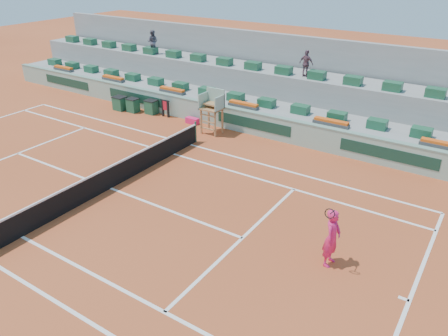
{
  "coord_description": "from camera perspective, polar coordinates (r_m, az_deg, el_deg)",
  "views": [
    {
      "loc": [
        12.64,
        -10.66,
        8.81
      ],
      "look_at": [
        4.0,
        2.5,
        1.0
      ],
      "focal_mm": 35.0,
      "sensor_mm": 36.0,
      "label": 1
    }
  ],
  "objects": [
    {
      "name": "tennis_player",
      "position": [
        13.9,
        13.92,
        -8.82
      ],
      "size": [
        0.48,
        0.92,
        2.28
      ],
      "color": "#F31F65",
      "rests_on": "ground"
    },
    {
      "name": "seating_tier_lower",
      "position": [
        26.15,
        2.56,
        8.05
      ],
      "size": [
        36.0,
        4.0,
        1.2
      ],
      "primitive_type": "cube",
      "color": "#969693",
      "rests_on": "ground"
    },
    {
      "name": "umpire_chair",
      "position": [
        23.29,
        -1.49,
        8.19
      ],
      "size": [
        1.1,
        0.9,
        2.4
      ],
      "color": "#A16C3D",
      "rests_on": "ground"
    },
    {
      "name": "seat_row_upper",
      "position": [
        26.38,
        3.81,
        13.2
      ],
      "size": [
        32.9,
        0.6,
        0.44
      ],
      "color": "#1B5335",
      "rests_on": "seating_tier_upper"
    },
    {
      "name": "tennis_net",
      "position": [
        18.5,
        -14.77,
        -1.17
      ],
      "size": [
        0.1,
        11.97,
        1.1
      ],
      "color": "black",
      "rests_on": "ground"
    },
    {
      "name": "towel_rack",
      "position": [
        26.22,
        -7.68,
        7.91
      ],
      "size": [
        0.63,
        0.11,
        1.03
      ],
      "color": "black",
      "rests_on": "ground"
    },
    {
      "name": "flower_planters",
      "position": [
        25.35,
        -2.36,
        9.21
      ],
      "size": [
        26.8,
        0.36,
        0.28
      ],
      "color": "#464646",
      "rests_on": "seating_tier_lower"
    },
    {
      "name": "court_lines",
      "position": [
        18.74,
        -14.59,
        -2.58
      ],
      "size": [
        23.89,
        11.09,
        0.01
      ],
      "color": "white",
      "rests_on": "ground"
    },
    {
      "name": "seating_tier_upper",
      "position": [
        27.27,
        4.35,
        10.32
      ],
      "size": [
        36.0,
        2.4,
        2.6
      ],
      "primitive_type": "cube",
      "color": "#969693",
      "rests_on": "ground"
    },
    {
      "name": "drink_cooler_a",
      "position": [
        26.94,
        -9.47,
        7.88
      ],
      "size": [
        0.7,
        0.61,
        0.84
      ],
      "color": "#1A5034",
      "rests_on": "ground"
    },
    {
      "name": "advertising_hoarding",
      "position": [
        24.36,
        -0.08,
        6.77
      ],
      "size": [
        36.0,
        0.34,
        1.26
      ],
      "color": "#8EB39F",
      "rests_on": "ground"
    },
    {
      "name": "drink_cooler_b",
      "position": [
        27.47,
        -11.82,
        8.04
      ],
      "size": [
        0.69,
        0.6,
        0.84
      ],
      "color": "#1A5034",
      "rests_on": "ground"
    },
    {
      "name": "player_bag",
      "position": [
        25.12,
        -4.17,
        6.19
      ],
      "size": [
        0.77,
        0.34,
        0.34
      ],
      "primitive_type": "cube",
      "color": "#F31F65",
      "rests_on": "ground"
    },
    {
      "name": "drink_cooler_c",
      "position": [
        28.02,
        -13.43,
        8.24
      ],
      "size": [
        0.78,
        0.67,
        0.84
      ],
      "color": "#1A5034",
      "rests_on": "ground"
    },
    {
      "name": "stadium_back_wall",
      "position": [
        28.4,
        6.04,
        12.78
      ],
      "size": [
        36.0,
        0.4,
        4.4
      ],
      "primitive_type": "cube",
      "color": "#969693",
      "rests_on": "ground"
    },
    {
      "name": "ground",
      "position": [
        18.74,
        -14.59,
        -2.6
      ],
      "size": [
        90.0,
        90.0,
        0.0
      ],
      "primitive_type": "plane",
      "color": "#A1411F",
      "rests_on": "ground"
    },
    {
      "name": "seat_row_lower",
      "position": [
        25.16,
        1.53,
        9.29
      ],
      "size": [
        32.9,
        0.6,
        0.44
      ],
      "color": "#1B5335",
      "rests_on": "seating_tier_lower"
    },
    {
      "name": "spectator_left",
      "position": [
        30.9,
        -9.3,
        15.93
      ],
      "size": [
        0.93,
        0.84,
        1.56
      ],
      "primitive_type": "imported",
      "rotation": [
        0.0,
        0.0,
        3.54
      ],
      "color": "#4C4B58",
      "rests_on": "seating_tier_upper"
    },
    {
      "name": "spectator_mid",
      "position": [
        24.98,
        10.69,
        13.26
      ],
      "size": [
        0.9,
        0.48,
        1.46
      ],
      "primitive_type": "imported",
      "rotation": [
        0.0,
        0.0,
        2.99
      ],
      "color": "#6C4855",
      "rests_on": "seating_tier_upper"
    }
  ]
}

